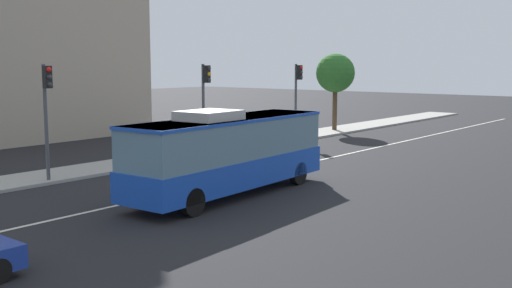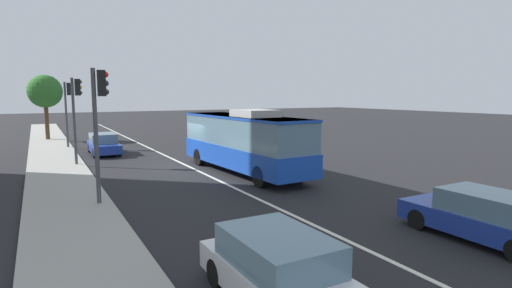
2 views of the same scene
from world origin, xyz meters
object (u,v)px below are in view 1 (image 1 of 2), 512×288
transit_bus (229,150)px  street_tree_kerbside_left (335,74)px  sedan_blue_ahead (281,140)px  traffic_light_mid_block (205,94)px  traffic_light_near_corner (298,89)px  traffic_light_far_corner (47,102)px

transit_bus → street_tree_kerbside_left: 24.06m
transit_bus → sedan_blue_ahead: transit_bus is taller
traffic_light_mid_block → street_tree_kerbside_left: size_ratio=0.87×
transit_bus → traffic_light_near_corner: 17.12m
traffic_light_mid_block → sedan_blue_ahead: bearing=60.5°
transit_bus → traffic_light_mid_block: traffic_light_mid_block is taller
traffic_light_near_corner → street_tree_kerbside_left: bearing=101.7°
sedan_blue_ahead → street_tree_kerbside_left: bearing=-163.3°
sedan_blue_ahead → traffic_light_far_corner: 14.55m
transit_bus → traffic_light_far_corner: traffic_light_far_corner is taller
sedan_blue_ahead → traffic_light_mid_block: (-4.35, 2.01, 2.84)m
traffic_light_near_corner → traffic_light_mid_block: 8.70m
transit_bus → traffic_light_mid_block: size_ratio=1.95×
traffic_light_near_corner → street_tree_kerbside_left: street_tree_kerbside_left is taller
traffic_light_mid_block → traffic_light_far_corner: bearing=-94.8°
traffic_light_near_corner → transit_bus: bearing=-63.4°
traffic_light_near_corner → street_tree_kerbside_left: 7.12m
transit_bus → traffic_light_far_corner: 8.49m
sedan_blue_ahead → traffic_light_far_corner: size_ratio=0.87×
traffic_light_far_corner → traffic_light_near_corner: bearing=91.2°
traffic_light_mid_block → traffic_light_near_corner: bearing=84.5°
transit_bus → sedan_blue_ahead: (10.92, 5.63, -1.09)m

